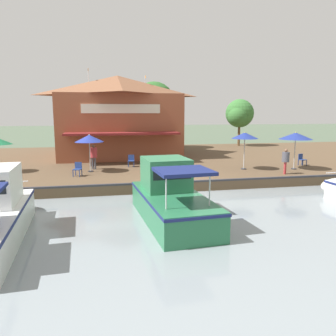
{
  "coord_description": "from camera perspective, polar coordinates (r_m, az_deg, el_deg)",
  "views": [
    {
      "loc": [
        17.18,
        -4.29,
        4.39
      ],
      "look_at": [
        -1.0,
        -0.56,
        1.3
      ],
      "focal_mm": 35.0,
      "sensor_mm": 36.0,
      "label": 1
    }
  ],
  "objects": [
    {
      "name": "waterfront_restaurant",
      "position": [
        30.67,
        -8.67,
        9.08
      ],
      "size": [
        11.42,
        10.62,
        7.74
      ],
      "color": "brown",
      "rests_on": "quay_deck"
    },
    {
      "name": "ground_plane",
      "position": [
        18.25,
        2.36,
        -4.48
      ],
      "size": [
        220.0,
        220.0,
        0.0
      ],
      "primitive_type": "plane",
      "color": "#4C5B47"
    },
    {
      "name": "tree_upstream_bank",
      "position": [
        35.96,
        -2.65,
        11.09
      ],
      "size": [
        4.73,
        4.5,
        7.21
      ],
      "color": "brown",
      "rests_on": "quay_deck"
    },
    {
      "name": "motorboat_fourth_along",
      "position": [
        13.97,
        -0.06,
        -4.95
      ],
      "size": [
        7.05,
        2.74,
        2.44
      ],
      "color": "#287047",
      "rests_on": "river_water"
    },
    {
      "name": "person_mid_patio",
      "position": [
        21.94,
        19.8,
        1.58
      ],
      "size": [
        0.46,
        0.46,
        1.61
      ],
      "color": "#B23338",
      "rests_on": "quay_deck"
    },
    {
      "name": "cafe_chair_under_first_umbrella",
      "position": [
        20.8,
        -15.45,
        -0.06
      ],
      "size": [
        0.55,
        0.55,
        0.85
      ],
      "color": "navy",
      "rests_on": "quay_deck"
    },
    {
      "name": "patio_umbrella_mid_patio_right",
      "position": [
        23.99,
        21.35,
        5.22
      ],
      "size": [
        2.23,
        2.23,
        2.56
      ],
      "color": "#B7B7B7",
      "rests_on": "quay_deck"
    },
    {
      "name": "cafe_chair_mid_patio",
      "position": [
        26.2,
        22.27,
        1.48
      ],
      "size": [
        0.55,
        0.55,
        0.85
      ],
      "color": "navy",
      "rests_on": "quay_deck"
    },
    {
      "name": "cafe_chair_facing_river",
      "position": [
        23.78,
        -6.43,
        1.38
      ],
      "size": [
        0.5,
        0.5,
        0.85
      ],
      "color": "navy",
      "rests_on": "quay_deck"
    },
    {
      "name": "person_at_quay_edge",
      "position": [
        22.99,
        -12.85,
        2.42
      ],
      "size": [
        0.48,
        0.48,
        1.7
      ],
      "color": "#4C4C56",
      "rests_on": "quay_deck"
    },
    {
      "name": "tree_downstream_bank",
      "position": [
        39.84,
        12.29,
        9.15
      ],
      "size": [
        3.48,
        3.31,
        5.48
      ],
      "color": "brown",
      "rests_on": "quay_deck"
    },
    {
      "name": "quay_edge_fender",
      "position": [
        18.2,
        2.29,
        -2.42
      ],
      "size": [
        0.2,
        50.4,
        0.1
      ],
      "primitive_type": "cube",
      "color": "#2D2D33",
      "rests_on": "quay_deck"
    },
    {
      "name": "patio_umbrella_mid_patio_left",
      "position": [
        21.94,
        -13.55,
        5.02
      ],
      "size": [
        1.86,
        1.86,
        2.47
      ],
      "color": "#B7B7B7",
      "rests_on": "quay_deck"
    },
    {
      "name": "patio_umbrella_by_entrance",
      "position": [
        22.9,
        13.24,
        5.51
      ],
      "size": [
        1.81,
        1.81,
        2.57
      ],
      "color": "#B7B7B7",
      "rests_on": "quay_deck"
    },
    {
      "name": "quay_deck",
      "position": [
        28.8,
        -2.92,
        1.27
      ],
      "size": [
        22.0,
        56.0,
        0.6
      ],
      "primitive_type": "cube",
      "color": "brown",
      "rests_on": "ground"
    }
  ]
}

